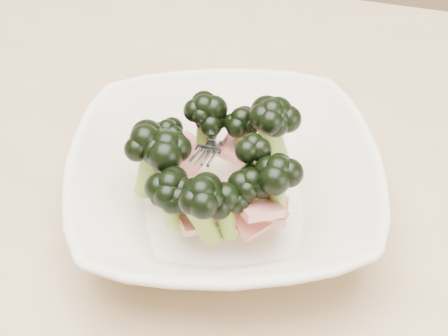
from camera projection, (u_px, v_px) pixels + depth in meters
The scene contains 2 objects.
dining_table at pixel (136, 245), 0.65m from camera, with size 1.20×0.80×0.75m.
broccoli_dish at pixel (222, 179), 0.52m from camera, with size 0.33×0.33×0.11m.
Camera 1 is at (0.20, -0.38, 1.15)m, focal length 50.00 mm.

